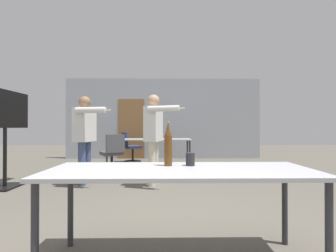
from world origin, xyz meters
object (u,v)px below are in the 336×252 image
at_px(person_right_polo, 154,130).
at_px(office_chair_near_pushed, 113,155).
at_px(person_near_casual, 85,131).
at_px(drink_cup, 190,159).
at_px(office_chair_mid_tucked, 130,148).
at_px(beer_bottle, 168,145).
at_px(tv_screen, 5,124).

xyz_separation_m(person_right_polo, office_chair_near_pushed, (-1.04, 1.18, -0.60)).
bearing_deg(person_near_casual, office_chair_near_pushed, 177.12).
bearing_deg(office_chair_near_pushed, drink_cup, -98.80).
distance_m(person_right_polo, office_chair_near_pushed, 1.69).
xyz_separation_m(office_chair_mid_tucked, beer_bottle, (1.10, -5.05, 0.50)).
height_order(tv_screen, person_near_casual, tv_screen).
bearing_deg(person_near_casual, office_chair_mid_tucked, -178.62).
height_order(office_chair_near_pushed, drink_cup, office_chair_near_pushed).
bearing_deg(tv_screen, office_chair_mid_tucked, -31.48).
height_order(person_right_polo, beer_bottle, person_right_polo).
bearing_deg(person_right_polo, office_chair_mid_tucked, -145.54).
bearing_deg(office_chair_mid_tucked, office_chair_near_pushed, -36.28).
bearing_deg(office_chair_near_pushed, tv_screen, -172.54).
distance_m(person_right_polo, drink_cup, 2.31).
height_order(tv_screen, drink_cup, tv_screen).
xyz_separation_m(office_chair_near_pushed, beer_bottle, (1.27, -3.44, 0.51)).
relative_size(tv_screen, office_chair_near_pushed, 1.92).
xyz_separation_m(office_chair_mid_tucked, drink_cup, (1.29, -5.04, 0.37)).
distance_m(person_near_casual, office_chair_near_pushed, 1.27).
xyz_separation_m(office_chair_near_pushed, drink_cup, (1.46, -3.44, 0.38)).
xyz_separation_m(person_near_casual, office_chair_mid_tucked, (0.44, 2.70, -0.57)).
relative_size(office_chair_mid_tucked, office_chair_near_pushed, 1.01).
relative_size(person_near_casual, office_chair_near_pushed, 1.83).
distance_m(person_right_polo, office_chair_mid_tucked, 2.98).
distance_m(beer_bottle, drink_cup, 0.23).
height_order(beer_bottle, drink_cup, beer_bottle).
height_order(person_right_polo, office_chair_mid_tucked, person_right_polo).
relative_size(person_right_polo, office_chair_mid_tucked, 1.83).
bearing_deg(office_chair_mid_tucked, person_near_casual, -39.25).
relative_size(tv_screen, beer_bottle, 4.60).
bearing_deg(person_right_polo, person_near_casual, -76.49).
distance_m(office_chair_near_pushed, beer_bottle, 3.70).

